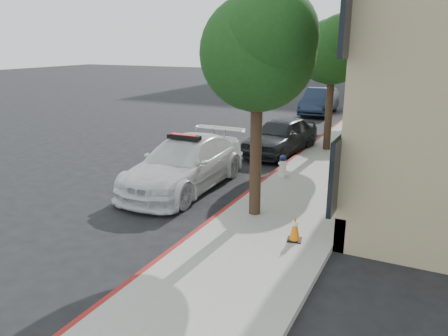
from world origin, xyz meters
TOP-DOWN VIEW (x-y plane):
  - ground at (0.00, 0.00)m, footprint 120.00×120.00m
  - sidewalk at (3.60, 10.00)m, footprint 3.20×50.00m
  - curb_strip at (2.06, 10.00)m, footprint 0.12×50.00m
  - tree_near at (2.93, -2.01)m, footprint 2.92×2.82m
  - tree_mid at (2.93, 5.99)m, footprint 2.77×2.64m
  - tree_far at (2.93, 13.99)m, footprint 3.10×3.00m
  - police_car at (-0.08, -0.60)m, footprint 2.29×5.51m
  - parked_car_mid at (1.20, 5.00)m, footprint 2.34×4.65m
  - parked_car_far at (0.02, 16.05)m, footprint 2.00×5.07m
  - fire_hydrant at (2.50, 1.45)m, footprint 0.30×0.28m
  - traffic_cone at (4.35, -3.13)m, footprint 0.38×0.38m

SIDE VIEW (x-z plane):
  - ground at x=0.00m, z-range 0.00..0.00m
  - sidewalk at x=3.60m, z-range 0.00..0.15m
  - curb_strip at x=2.06m, z-range 0.00..0.15m
  - traffic_cone at x=4.35m, z-range 0.15..0.76m
  - fire_hydrant at x=2.50m, z-range 0.14..0.88m
  - parked_car_mid at x=1.20m, z-range 0.00..1.52m
  - police_car at x=-0.08m, z-range -0.07..1.67m
  - parked_car_far at x=0.02m, z-range 0.00..1.64m
  - tree_mid at x=2.93m, z-range 1.45..6.88m
  - tree_near at x=2.93m, z-range 1.46..7.08m
  - tree_far at x=2.93m, z-range 1.48..7.29m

